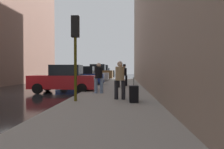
# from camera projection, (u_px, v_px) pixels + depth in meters

# --- Properties ---
(ground_plane) EXTENTS (120.00, 120.00, 0.00)m
(ground_plane) POSITION_uv_depth(u_px,v_px,m) (13.00, 95.00, 12.93)
(ground_plane) COLOR black
(sidewalk) EXTENTS (4.00, 40.00, 0.15)m
(sidewalk) POSITION_uv_depth(u_px,v_px,m) (114.00, 94.00, 12.58)
(sidewalk) COLOR gray
(sidewalk) RESTS_ON ground_plane
(parked_red_hatchback) EXTENTS (4.23, 2.11, 1.79)m
(parked_red_hatchback) POSITION_uv_depth(u_px,v_px,m) (64.00, 79.00, 14.21)
(parked_red_hatchback) COLOR #B2191E
(parked_red_hatchback) RESTS_ON ground_plane
(parked_blue_sedan) EXTENTS (4.24, 2.13, 1.79)m
(parked_blue_sedan) POSITION_uv_depth(u_px,v_px,m) (81.00, 77.00, 19.94)
(parked_blue_sedan) COLOR navy
(parked_blue_sedan) RESTS_ON ground_plane
(parked_silver_sedan) EXTENTS (4.24, 2.14, 1.79)m
(parked_silver_sedan) POSITION_uv_depth(u_px,v_px,m) (91.00, 75.00, 25.88)
(parked_silver_sedan) COLOR #B7BABF
(parked_silver_sedan) RESTS_ON ground_plane
(parked_bronze_suv) EXTENTS (4.66, 2.19, 2.25)m
(parked_bronze_suv) POSITION_uv_depth(u_px,v_px,m) (97.00, 73.00, 31.02)
(parked_bronze_suv) COLOR brown
(parked_bronze_suv) RESTS_ON ground_plane
(parked_black_suv) EXTENTS (4.62, 2.10, 2.25)m
(parked_black_suv) POSITION_uv_depth(u_px,v_px,m) (101.00, 72.00, 36.37)
(parked_black_suv) COLOR black
(parked_black_suv) RESTS_ON ground_plane
(parked_dark_green_sedan) EXTENTS (4.22, 2.10, 1.79)m
(parked_dark_green_sedan) POSITION_uv_depth(u_px,v_px,m) (104.00, 73.00, 41.31)
(parked_dark_green_sedan) COLOR #193828
(parked_dark_green_sedan) RESTS_ON ground_plane
(fire_hydrant) EXTENTS (0.42, 0.22, 0.70)m
(fire_hydrant) POSITION_uv_depth(u_px,v_px,m) (102.00, 80.00, 20.21)
(fire_hydrant) COLOR red
(fire_hydrant) RESTS_ON sidewalk
(traffic_light) EXTENTS (0.32, 0.32, 3.60)m
(traffic_light) POSITION_uv_depth(u_px,v_px,m) (75.00, 40.00, 9.21)
(traffic_light) COLOR #514C0F
(traffic_light) RESTS_ON sidewalk
(pedestrian_in_tan_coat) EXTENTS (0.51, 0.42, 1.71)m
(pedestrian_in_tan_coat) POSITION_uv_depth(u_px,v_px,m) (120.00, 78.00, 9.77)
(pedestrian_in_tan_coat) COLOR black
(pedestrian_in_tan_coat) RESTS_ON sidewalk
(pedestrian_in_red_jacket) EXTENTS (0.51, 0.42, 1.71)m
(pedestrian_in_red_jacket) POSITION_uv_depth(u_px,v_px,m) (121.00, 75.00, 16.25)
(pedestrian_in_red_jacket) COLOR black
(pedestrian_in_red_jacket) RESTS_ON sidewalk
(pedestrian_with_fedora) EXTENTS (0.50, 0.40, 1.78)m
(pedestrian_with_fedora) POSITION_uv_depth(u_px,v_px,m) (124.00, 74.00, 17.75)
(pedestrian_with_fedora) COLOR black
(pedestrian_with_fedora) RESTS_ON sidewalk
(pedestrian_in_jeans) EXTENTS (0.51, 0.42, 1.71)m
(pedestrian_in_jeans) POSITION_uv_depth(u_px,v_px,m) (99.00, 76.00, 12.32)
(pedestrian_in_jeans) COLOR #728CB2
(pedestrian_in_jeans) RESTS_ON sidewalk
(rolling_suitcase) EXTENTS (0.38, 0.57, 1.04)m
(rolling_suitcase) POSITION_uv_depth(u_px,v_px,m) (134.00, 94.00, 8.96)
(rolling_suitcase) COLOR black
(rolling_suitcase) RESTS_ON sidewalk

